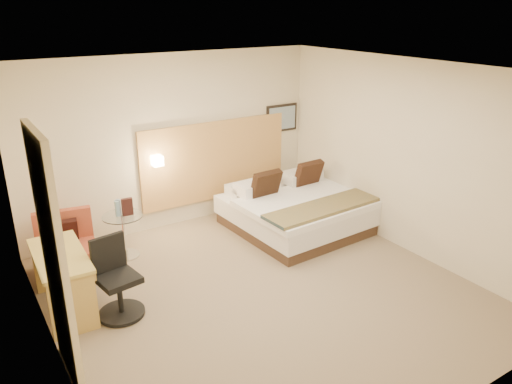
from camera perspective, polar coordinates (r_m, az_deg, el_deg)
floor at (r=6.34m, az=0.73°, el=-11.39°), size 4.80×5.00×0.02m
ceiling at (r=5.41m, az=0.86°, el=13.83°), size 4.80×5.00×0.02m
wall_back at (r=7.85m, az=-9.38°, el=5.63°), size 4.80×0.02×2.70m
wall_front at (r=4.08m, az=20.87°, el=-10.28°), size 4.80×0.02×2.70m
wall_left at (r=4.94m, az=-23.38°, el=-5.10°), size 0.02×5.00×2.70m
wall_right at (r=7.27m, az=16.90°, el=3.79°), size 0.02×5.00×2.70m
headboard_panel at (r=8.21m, az=-4.63°, el=3.61°), size 2.60×0.04×1.30m
art_frame at (r=8.75m, az=2.95°, el=8.45°), size 0.62×0.03×0.47m
art_canvas at (r=8.74m, az=3.02°, el=8.43°), size 0.54×0.01×0.39m
lamp_arm at (r=7.70m, az=-11.41°, el=3.64°), size 0.02×0.12×0.02m
lamp_shade at (r=7.64m, az=-11.24°, el=3.53°), size 0.15×0.15×0.15m
curtain at (r=4.78m, az=-22.02°, el=-7.53°), size 0.06×0.90×2.42m
bottle_a at (r=7.09m, az=-15.57°, el=-1.82°), size 0.07×0.07×0.22m
bottle_b at (r=7.12m, az=-15.43°, el=-1.70°), size 0.07×0.07×0.22m
menu_folder at (r=7.08m, az=-14.50°, el=-1.65°), size 0.15×0.07×0.25m
bed at (r=7.91m, az=4.76°, el=-1.95°), size 2.07×2.02×0.97m
lounge_chair at (r=7.12m, az=-20.84°, el=-6.06°), size 0.84×0.77×0.79m
side_table at (r=7.23m, az=-14.83°, el=-4.63°), size 0.60×0.60×0.62m
desk at (r=6.12m, az=-21.18°, el=-7.84°), size 0.58×1.19×0.73m
desk_chair at (r=5.95m, az=-15.61°, el=-10.13°), size 0.60×0.60×0.93m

